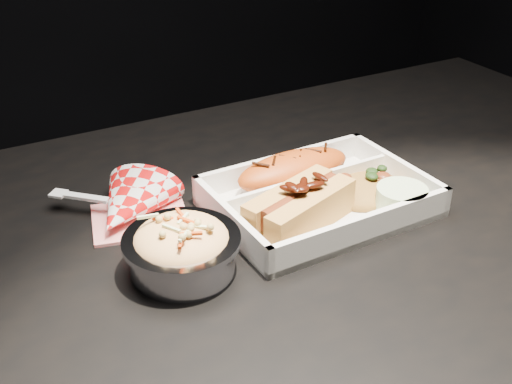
% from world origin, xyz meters
% --- Properties ---
extents(dining_table, '(1.20, 0.80, 0.75)m').
position_xyz_m(dining_table, '(0.00, 0.00, 0.66)').
color(dining_table, black).
rests_on(dining_table, ground).
extents(food_tray, '(0.25, 0.19, 0.04)m').
position_xyz_m(food_tray, '(0.02, 0.04, 0.76)').
color(food_tray, silver).
rests_on(food_tray, dining_table).
extents(fried_pastry, '(0.16, 0.07, 0.04)m').
position_xyz_m(fried_pastry, '(0.02, 0.10, 0.78)').
color(fried_pastry, '#B34611').
rests_on(fried_pastry, food_tray).
extents(hotdog, '(0.15, 0.10, 0.06)m').
position_xyz_m(hotdog, '(-0.02, 0.01, 0.78)').
color(hotdog, '#C88F44').
rests_on(hotdog, food_tray).
extents(fried_rice_mound, '(0.11, 0.09, 0.03)m').
position_xyz_m(fried_rice_mound, '(0.09, 0.03, 0.77)').
color(fried_rice_mound, '#A77230').
rests_on(fried_rice_mound, food_tray).
extents(cupcake_liner, '(0.06, 0.06, 0.03)m').
position_xyz_m(cupcake_liner, '(0.10, -0.02, 0.77)').
color(cupcake_liner, beige).
rests_on(cupcake_liner, food_tray).
extents(foil_coleslaw_cup, '(0.12, 0.12, 0.07)m').
position_xyz_m(foil_coleslaw_cup, '(-0.17, 0.01, 0.78)').
color(foil_coleslaw_cup, silver).
rests_on(foil_coleslaw_cup, dining_table).
extents(napkin_fork, '(0.15, 0.15, 0.10)m').
position_xyz_m(napkin_fork, '(-0.18, 0.13, 0.77)').
color(napkin_fork, red).
rests_on(napkin_fork, dining_table).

